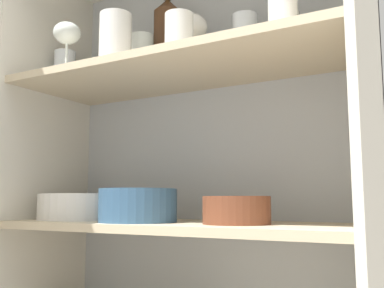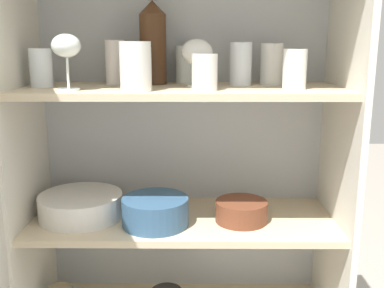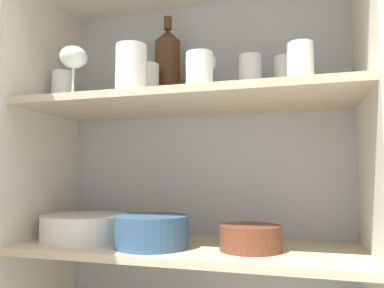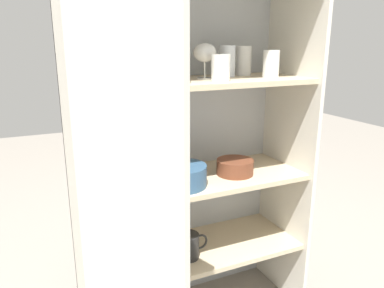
{
  "view_description": "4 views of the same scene",
  "coord_description": "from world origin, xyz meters",
  "px_view_note": "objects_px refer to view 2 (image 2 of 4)",
  "views": [
    {
      "loc": [
        0.59,
        -0.79,
        0.69
      ],
      "look_at": [
        0.01,
        0.23,
        0.85
      ],
      "focal_mm": 42.0,
      "sensor_mm": 36.0,
      "label": 1
    },
    {
      "loc": [
        0.04,
        -1.11,
        1.17
      ],
      "look_at": [
        0.03,
        0.22,
        0.86
      ],
      "focal_mm": 42.0,
      "sensor_mm": 36.0,
      "label": 2
    },
    {
      "loc": [
        0.3,
        -0.8,
        0.83
      ],
      "look_at": [
        0.01,
        0.21,
        0.92
      ],
      "focal_mm": 35.0,
      "sensor_mm": 36.0,
      "label": 3
    },
    {
      "loc": [
        -0.6,
        -1.12,
        1.18
      ],
      "look_at": [
        -0.02,
        0.15,
        0.8
      ],
      "focal_mm": 35.0,
      "sensor_mm": 36.0,
      "label": 4
    }
  ],
  "objects_px": {
    "wine_bottle": "(153,42)",
    "serving_bowl_small": "(241,210)",
    "plate_stack_white": "(81,206)",
    "mixing_bowl_large": "(155,210)"
  },
  "relations": [
    {
      "from": "plate_stack_white",
      "to": "mixing_bowl_large",
      "type": "bearing_deg",
      "value": -13.78
    },
    {
      "from": "wine_bottle",
      "to": "serving_bowl_small",
      "type": "height_order",
      "value": "wine_bottle"
    },
    {
      "from": "wine_bottle",
      "to": "mixing_bowl_large",
      "type": "bearing_deg",
      "value": -85.7
    },
    {
      "from": "mixing_bowl_large",
      "to": "serving_bowl_small",
      "type": "distance_m",
      "value": 0.25
    },
    {
      "from": "wine_bottle",
      "to": "serving_bowl_small",
      "type": "bearing_deg",
      "value": -24.0
    },
    {
      "from": "plate_stack_white",
      "to": "mixing_bowl_large",
      "type": "distance_m",
      "value": 0.24
    },
    {
      "from": "serving_bowl_small",
      "to": "wine_bottle",
      "type": "bearing_deg",
      "value": 156.0
    },
    {
      "from": "plate_stack_white",
      "to": "serving_bowl_small",
      "type": "height_order",
      "value": "plate_stack_white"
    },
    {
      "from": "wine_bottle",
      "to": "plate_stack_white",
      "type": "height_order",
      "value": "wine_bottle"
    },
    {
      "from": "mixing_bowl_large",
      "to": "serving_bowl_small",
      "type": "xyz_separation_m",
      "value": [
        0.25,
        0.03,
        -0.01
      ]
    }
  ]
}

